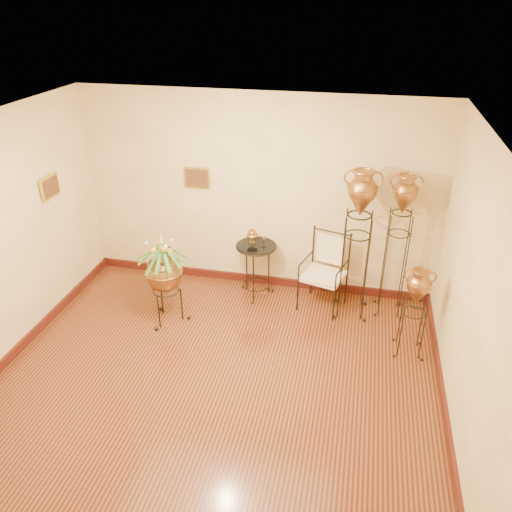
% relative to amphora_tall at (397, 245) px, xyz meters
% --- Properties ---
extents(ground, '(5.00, 5.00, 0.00)m').
position_rel_amphora_tall_xyz_m(ground, '(-1.92, -2.14, -1.01)').
color(ground, brown).
rests_on(ground, ground).
extents(room_shell, '(5.02, 5.02, 2.81)m').
position_rel_amphora_tall_xyz_m(room_shell, '(-1.93, -2.13, 0.72)').
color(room_shell, '#FBDFA1').
rests_on(room_shell, ground).
extents(amphora_tall, '(0.49, 0.49, 1.98)m').
position_rel_amphora_tall_xyz_m(amphora_tall, '(0.00, 0.00, 0.00)').
color(amphora_tall, black).
rests_on(amphora_tall, ground).
extents(amphora_mid, '(0.49, 0.49, 2.05)m').
position_rel_amphora_tall_xyz_m(amphora_mid, '(-0.51, -0.13, 0.02)').
color(amphora_mid, black).
rests_on(amphora_mid, ground).
extents(amphora_short, '(0.46, 0.46, 1.16)m').
position_rel_amphora_tall_xyz_m(amphora_short, '(0.23, -0.83, -0.43)').
color(amphora_short, black).
rests_on(amphora_short, ground).
extents(planter_urn, '(0.95, 0.95, 1.35)m').
position_rel_amphora_tall_xyz_m(planter_urn, '(-2.87, -0.85, -0.26)').
color(planter_urn, black).
rests_on(planter_urn, ground).
extents(armchair, '(0.73, 0.70, 1.07)m').
position_rel_amphora_tall_xyz_m(armchair, '(-0.91, -0.09, -0.47)').
color(armchair, black).
rests_on(armchair, ground).
extents(side_table, '(0.65, 0.65, 1.02)m').
position_rel_amphora_tall_xyz_m(side_table, '(-1.86, 0.01, -0.59)').
color(side_table, black).
rests_on(side_table, ground).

